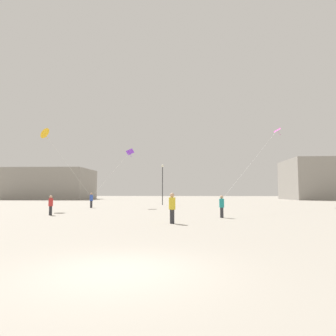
% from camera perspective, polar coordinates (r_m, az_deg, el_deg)
% --- Properties ---
extents(ground_plane, '(300.00, 300.00, 0.00)m').
position_cam_1_polar(ground_plane, '(7.69, -9.32, -18.68)').
color(ground_plane, '#9E9689').
extents(person_in_teal, '(0.36, 0.36, 1.66)m').
position_cam_1_polar(person_in_teal, '(22.98, 10.09, -6.96)').
color(person_in_teal, '#2D2D33').
rests_on(person_in_teal, ground_plane).
extents(person_in_blue, '(0.40, 0.40, 1.84)m').
position_cam_1_polar(person_in_blue, '(38.30, -14.25, -5.77)').
color(person_in_blue, '#2D2D33').
rests_on(person_in_blue, ground_plane).
extents(person_in_red, '(0.35, 0.35, 1.63)m').
position_cam_1_polar(person_in_red, '(26.88, -21.24, -6.41)').
color(person_in_red, '#2D2D33').
rests_on(person_in_red, ground_plane).
extents(person_in_yellow, '(0.40, 0.40, 1.85)m').
position_cam_1_polar(person_in_yellow, '(18.46, 0.78, -7.30)').
color(person_in_yellow, '#2D2D33').
rests_on(person_in_yellow, ground_plane).
extents(kite_violet_delta, '(4.93, 2.13, 6.07)m').
position_cam_1_polar(kite_violet_delta, '(38.90, -7.31, 2.89)').
color(kite_violet_delta, purple).
extents(kite_magenta_delta, '(10.56, 21.51, 9.76)m').
position_cam_1_polar(kite_magenta_delta, '(45.23, 19.67, 6.47)').
color(kite_magenta_delta, '#D12899').
extents(kite_amber_diamond, '(4.36, 5.31, 7.70)m').
position_cam_1_polar(kite_amber_diamond, '(36.10, -22.24, 6.09)').
color(kite_amber_diamond, yellow).
extents(building_left_hall, '(22.07, 16.55, 8.29)m').
position_cam_1_polar(building_left_hall, '(89.75, -21.27, -2.86)').
color(building_left_hall, gray).
rests_on(building_left_hall, ground_plane).
extents(building_centre_hall, '(15.45, 16.91, 10.51)m').
position_cam_1_polar(building_centre_hall, '(89.11, 26.26, -1.97)').
color(building_centre_hall, gray).
rests_on(building_centre_hall, ground_plane).
extents(lamppost_east, '(0.36, 0.36, 6.07)m').
position_cam_1_polar(lamppost_east, '(45.59, -1.04, -2.00)').
color(lamppost_east, '#2D2D30').
rests_on(lamppost_east, ground_plane).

